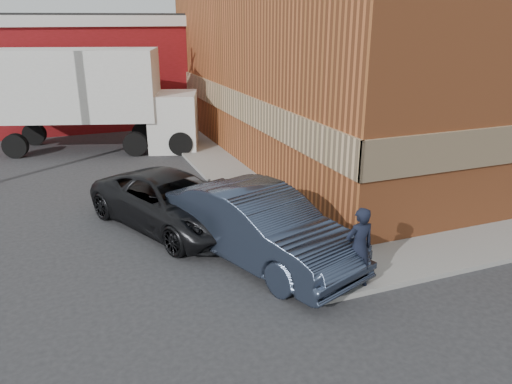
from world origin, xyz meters
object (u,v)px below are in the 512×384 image
object	(u,v)px
brick_building	(390,36)
warehouse	(29,70)
man	(359,248)
box_truck	(98,93)
suv_a	(173,202)
sedan	(260,226)

from	to	relation	value
brick_building	warehouse	bearing A→B (deg)	142.80
brick_building	man	xyz separation A→B (m)	(-7.96, -10.55, -3.69)
warehouse	box_truck	world-z (taller)	warehouse
warehouse	man	size ratio (longest dim) A/B	9.36
warehouse	suv_a	xyz separation A→B (m)	(3.77, -16.81, -2.09)
brick_building	warehouse	size ratio (longest dim) A/B	1.12
sedan	box_truck	world-z (taller)	box_truck
warehouse	suv_a	distance (m)	17.35
box_truck	sedan	bearing A→B (deg)	-60.96
sedan	suv_a	world-z (taller)	sedan
man	sedan	size ratio (longest dim) A/B	0.33
sedan	suv_a	bearing A→B (deg)	97.27
warehouse	suv_a	bearing A→B (deg)	-77.34
brick_building	man	distance (m)	13.72
sedan	warehouse	bearing A→B (deg)	84.30
suv_a	box_truck	size ratio (longest dim) A/B	0.59
warehouse	man	xyz separation A→B (m)	(6.54, -21.55, -1.82)
suv_a	box_truck	distance (m)	9.62
sedan	suv_a	distance (m)	3.05
brick_building	man	bearing A→B (deg)	-127.04
man	suv_a	world-z (taller)	man
warehouse	man	distance (m)	22.59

